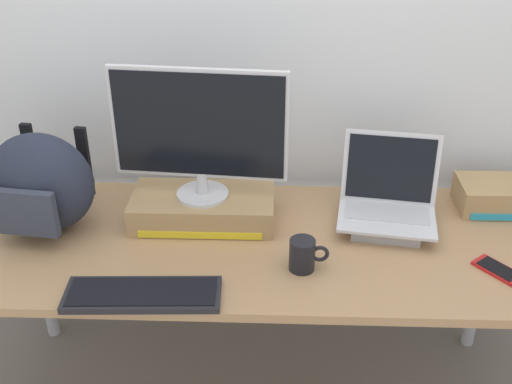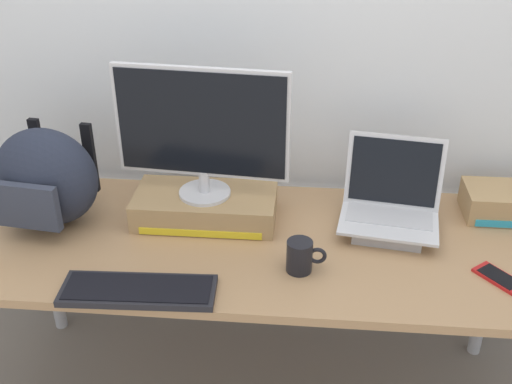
% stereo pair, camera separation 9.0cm
% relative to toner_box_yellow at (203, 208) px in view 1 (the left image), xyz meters
% --- Properties ---
extents(back_wall, '(7.00, 0.10, 2.60)m').
position_rel_toner_box_yellow_xyz_m(back_wall, '(0.18, 0.35, 0.54)').
color(back_wall, silver).
rests_on(back_wall, ground).
extents(desk, '(1.88, 0.73, 0.71)m').
position_rel_toner_box_yellow_xyz_m(desk, '(0.18, -0.12, -0.11)').
color(desk, '#A87F56').
rests_on(desk, ground).
extents(toner_box_yellow, '(0.48, 0.24, 0.10)m').
position_rel_toner_box_yellow_xyz_m(toner_box_yellow, '(0.00, 0.00, 0.00)').
color(toner_box_yellow, '#A88456').
rests_on(toner_box_yellow, desk).
extents(desktop_monitor, '(0.57, 0.17, 0.44)m').
position_rel_toner_box_yellow_xyz_m(desktop_monitor, '(-0.00, -0.00, 0.29)').
color(desktop_monitor, silver).
rests_on(desktop_monitor, toner_box_yellow).
extents(open_laptop, '(0.35, 0.29, 0.30)m').
position_rel_toner_box_yellow_xyz_m(open_laptop, '(0.62, -0.01, 0.01)').
color(open_laptop, '#ADADB2').
rests_on(open_laptop, desk).
extents(external_keyboard, '(0.45, 0.17, 0.02)m').
position_rel_toner_box_yellow_xyz_m(external_keyboard, '(-0.13, -0.42, -0.04)').
color(external_keyboard, black).
rests_on(external_keyboard, desk).
extents(messenger_backpack, '(0.37, 0.31, 0.34)m').
position_rel_toner_box_yellow_xyz_m(messenger_backpack, '(-0.51, -0.06, 0.12)').
color(messenger_backpack, '#232838').
rests_on(messenger_backpack, desk).
extents(coffee_mug, '(0.12, 0.08, 0.10)m').
position_rel_toner_box_yellow_xyz_m(coffee_mug, '(0.33, -0.27, 0.00)').
color(coffee_mug, black).
rests_on(coffee_mug, desk).
extents(cell_phone, '(0.15, 0.16, 0.01)m').
position_rel_toner_box_yellow_xyz_m(cell_phone, '(0.92, -0.26, -0.04)').
color(cell_phone, red).
rests_on(cell_phone, desk).
extents(toner_box_cyan, '(0.32, 0.18, 0.10)m').
position_rel_toner_box_yellow_xyz_m(toner_box_cyan, '(1.05, 0.11, 0.00)').
color(toner_box_cyan, '#A88456').
rests_on(toner_box_cyan, desk).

